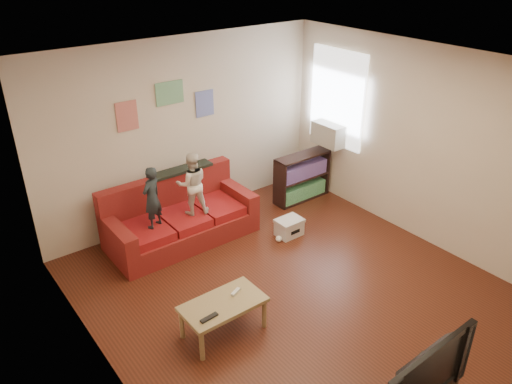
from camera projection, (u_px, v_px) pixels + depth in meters
room_shell at (300, 194)px, 5.44m from camera, size 4.52×5.02×2.72m
sofa at (179, 219)px, 7.04m from camera, size 2.06×0.95×0.91m
child_a at (152, 198)px, 6.42m from camera, size 0.37×0.32×0.85m
child_b at (192, 184)px, 6.74m from camera, size 0.52×0.47×0.89m
coffee_table at (223, 307)px, 5.30m from camera, size 0.89×0.49×0.40m
remote at (209, 318)px, 5.05m from camera, size 0.20×0.06×0.02m
game_controller at (236, 292)px, 5.41m from camera, size 0.14×0.09×0.03m
bookshelf at (302, 179)px, 8.09m from camera, size 0.97×0.29×0.78m
window at (337, 98)px, 7.67m from camera, size 0.04×1.08×1.48m
ac_unit at (329, 134)px, 7.86m from camera, size 0.28×0.55×0.35m
artwork_left at (127, 116)px, 6.55m from camera, size 0.30×0.01×0.40m
artwork_center at (170, 93)px, 6.81m from camera, size 0.42×0.01×0.32m
artwork_right at (205, 103)px, 7.23m from camera, size 0.30×0.01×0.38m
file_box at (289, 227)px, 7.17m from camera, size 0.37×0.29×0.26m
television at (418, 370)px, 4.02m from camera, size 1.09×0.16×0.63m
tissue at (279, 239)px, 7.05m from camera, size 0.09×0.09×0.09m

